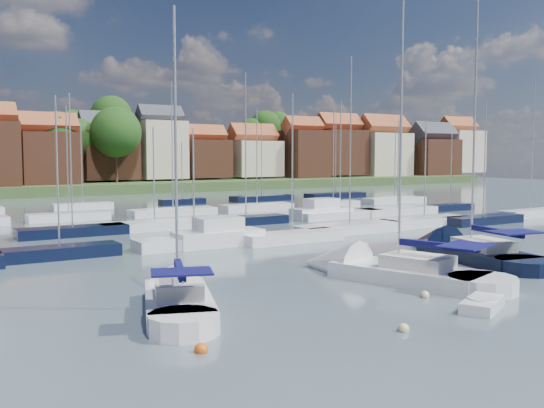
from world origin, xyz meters
TOP-DOWN VIEW (x-y plane):
  - ground at (0.00, 40.00)m, footprint 260.00×260.00m
  - sailboat_left at (-15.43, 4.27)m, footprint 6.32×11.16m
  - sailboat_centre at (-2.91, 4.28)m, footprint 7.35×13.75m
  - sailboat_navy at (6.60, 6.77)m, footprint 6.19×14.07m
  - tender at (-3.89, -3.77)m, footprint 3.26×2.52m
  - buoy_a at (-17.31, -2.43)m, footprint 0.51×0.51m
  - buoy_b at (-9.33, -4.36)m, footprint 0.46×0.46m
  - buoy_c at (-4.34, -0.68)m, footprint 0.46×0.46m
  - buoy_d at (-1.50, -2.40)m, footprint 0.55×0.55m
  - buoy_e at (1.66, 7.56)m, footprint 0.44×0.44m
  - marina_field at (1.91, 35.15)m, footprint 79.62×41.41m
  - far_shore_town at (2.23, 132.67)m, footprint 212.46×90.00m

SIDE VIEW (x-z plane):
  - ground at x=0.00m, z-range 0.00..0.00m
  - buoy_a at x=-17.31m, z-range -0.25..0.25m
  - buoy_b at x=-9.33m, z-range -0.23..0.23m
  - buoy_c at x=-4.34m, z-range -0.23..0.23m
  - buoy_d at x=-1.50m, z-range -0.27..0.27m
  - buoy_e at x=1.66m, z-range -0.22..0.22m
  - tender at x=-3.89m, z-range -0.07..0.57m
  - sailboat_navy at x=6.60m, z-range -9.04..9.73m
  - sailboat_centre at x=-2.91m, z-range -8.65..9.34m
  - sailboat_left at x=-15.43m, z-range -7.02..7.73m
  - marina_field at x=1.91m, z-range -7.53..8.40m
  - far_shore_town at x=2.23m, z-range -6.53..15.74m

